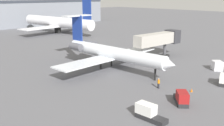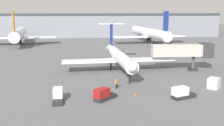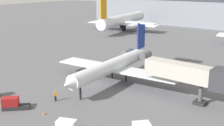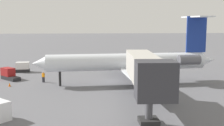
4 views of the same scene
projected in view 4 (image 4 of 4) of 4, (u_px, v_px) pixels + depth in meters
The scene contains 7 objects.
ground_plane at pixel (115, 82), 44.29m from camera, with size 400.00×400.00×0.10m, color #5B5B60.
regional_jet at pixel (133, 61), 42.11m from camera, with size 25.58×28.25×10.29m.
jet_bridge at pixel (146, 72), 26.83m from camera, with size 13.79×3.62×6.28m.
ground_crew_marshaller at pixel (43, 77), 43.40m from camera, with size 0.46×0.47×1.69m.
baggage_tug_trailing at pixel (9, 74), 45.60m from camera, with size 3.86×3.77×1.90m.
baggage_tug_spare at pixel (21, 68), 52.42m from camera, with size 1.63×4.07×1.90m.
traffic_cone_near at pixel (9, 85), 40.68m from camera, with size 0.36×0.36×0.55m.
Camera 4 is at (43.20, -4.23, 9.29)m, focal length 44.37 mm.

